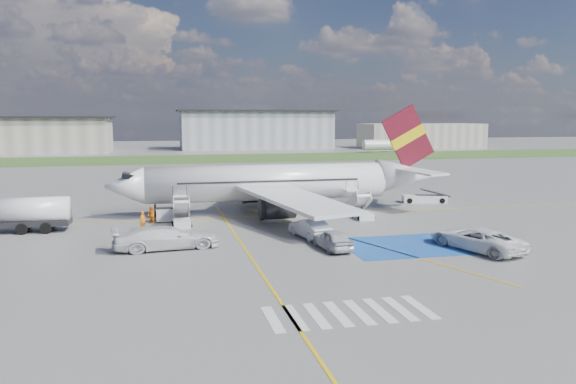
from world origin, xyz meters
name	(u,v)px	position (x,y,z in m)	size (l,w,h in m)	color
ground	(299,240)	(0.00, 0.00, 0.00)	(400.00, 400.00, 0.00)	#60605E
grass_strip	(205,159)	(0.00, 95.00, 0.01)	(400.00, 30.00, 0.01)	#2D4C1E
taxiway_line_main	(271,216)	(0.00, 12.00, 0.01)	(120.00, 0.20, 0.01)	gold
taxiway_line_cross	(263,276)	(-5.00, -10.00, 0.01)	(0.20, 60.00, 0.01)	gold
taxiway_line_diag	(271,216)	(0.00, 12.00, 0.01)	(0.20, 60.00, 0.01)	gold
staging_box	(427,245)	(10.00, -4.00, 0.01)	(14.00, 8.00, 0.01)	#194A98
crosswalk	(349,313)	(-1.80, -18.00, 0.01)	(9.00, 4.00, 0.01)	silver
terminal_west	(1,136)	(-55.00, 130.00, 5.00)	(60.00, 22.00, 10.00)	gray
terminal_centre	(256,130)	(20.00, 135.00, 6.00)	(48.00, 18.00, 12.00)	gray
terminal_east	(421,136)	(75.00, 128.00, 4.00)	(40.00, 16.00, 8.00)	gray
airliner	(281,182)	(1.51, 14.00, 3.39)	(36.81, 32.95, 11.92)	silver
airstairs_fwd	(182,220)	(-9.50, 8.70, 0.62)	(1.90, 5.20, 3.60)	silver
airstairs_aft	(362,212)	(9.00, 8.70, 0.62)	(1.90, 5.20, 3.60)	silver
fuel_tanker	(16,218)	(-24.36, 9.14, 1.35)	(9.52, 2.95, 3.22)	black
gpu_cart	(165,216)	(-11.02, 11.19, 0.67)	(1.83, 1.23, 1.48)	silver
belt_loader	(425,199)	(20.41, 17.06, 0.43)	(5.92, 3.14, 1.71)	silver
car_silver_a	(333,239)	(1.81, -3.82, 0.82)	(1.93, 4.80, 1.63)	#AEB0B6
car_silver_b	(310,228)	(1.19, 0.79, 0.85)	(1.80, 5.16, 1.70)	#B8BBBF
van_white_a	(476,235)	(12.94, -6.55, 1.18)	(2.91, 6.31, 2.37)	white
van_white_b	(167,234)	(-11.09, -0.66, 1.24)	(2.57, 6.33, 2.48)	silver
crew_fwd	(143,220)	(-13.12, 7.59, 0.91)	(0.66, 0.44, 1.82)	orange
crew_nose	(151,215)	(-12.39, 10.60, 0.86)	(0.84, 0.65, 1.73)	orange
crew_aft	(322,215)	(4.13, 6.96, 0.81)	(0.95, 0.39, 1.61)	orange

